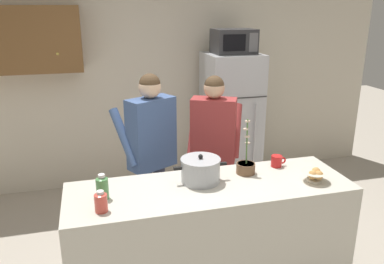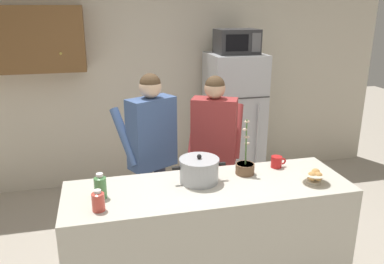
{
  "view_description": "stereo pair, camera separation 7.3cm",
  "coord_description": "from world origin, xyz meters",
  "px_view_note": "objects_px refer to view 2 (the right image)",
  "views": [
    {
      "loc": [
        -0.82,
        -2.51,
        2.2
      ],
      "look_at": [
        0.0,
        0.55,
        1.17
      ],
      "focal_mm": 36.38,
      "sensor_mm": 36.0,
      "label": 1
    },
    {
      "loc": [
        -0.75,
        -2.53,
        2.2
      ],
      "look_at": [
        0.0,
        0.55,
        1.17
      ],
      "focal_mm": 36.38,
      "sensor_mm": 36.0,
      "label": 2
    }
  ],
  "objects_px": {
    "bottle_near_edge": "(100,186)",
    "coffee_mug": "(277,162)",
    "person_near_pot": "(152,142)",
    "person_by_sink": "(214,140)",
    "potted_orchid": "(245,166)",
    "cooking_pot": "(199,170)",
    "bread_bowl": "(314,176)",
    "refrigerator": "(233,121)",
    "bottle_mid_counter": "(98,200)",
    "microwave": "(237,41)"
  },
  "relations": [
    {
      "from": "potted_orchid",
      "to": "bread_bowl",
      "type": "bearing_deg",
      "value": -31.85
    },
    {
      "from": "microwave",
      "to": "bottle_near_edge",
      "type": "height_order",
      "value": "microwave"
    },
    {
      "from": "person_by_sink",
      "to": "potted_orchid",
      "type": "xyz_separation_m",
      "value": [
        0.07,
        -0.61,
        -0.02
      ]
    },
    {
      "from": "bread_bowl",
      "to": "bottle_mid_counter",
      "type": "relative_size",
      "value": 1.39
    },
    {
      "from": "bottle_near_edge",
      "to": "coffee_mug",
      "type": "bearing_deg",
      "value": 8.22
    },
    {
      "from": "refrigerator",
      "to": "bottle_near_edge",
      "type": "distance_m",
      "value": 2.47
    },
    {
      "from": "person_near_pot",
      "to": "cooking_pot",
      "type": "relative_size",
      "value": 4.0
    },
    {
      "from": "bread_bowl",
      "to": "refrigerator",
      "type": "bearing_deg",
      "value": 88.35
    },
    {
      "from": "refrigerator",
      "to": "coffee_mug",
      "type": "xyz_separation_m",
      "value": [
        -0.2,
        -1.64,
        0.13
      ]
    },
    {
      "from": "coffee_mug",
      "to": "bottle_mid_counter",
      "type": "xyz_separation_m",
      "value": [
        -1.45,
        -0.39,
        0.02
      ]
    },
    {
      "from": "bread_bowl",
      "to": "bottle_near_edge",
      "type": "xyz_separation_m",
      "value": [
        -1.58,
        0.14,
        0.04
      ]
    },
    {
      "from": "coffee_mug",
      "to": "potted_orchid",
      "type": "height_order",
      "value": "potted_orchid"
    },
    {
      "from": "coffee_mug",
      "to": "bottle_near_edge",
      "type": "xyz_separation_m",
      "value": [
        -1.43,
        -0.21,
        0.04
      ]
    },
    {
      "from": "microwave",
      "to": "person_near_pot",
      "type": "relative_size",
      "value": 0.29
    },
    {
      "from": "coffee_mug",
      "to": "bottle_mid_counter",
      "type": "distance_m",
      "value": 1.5
    },
    {
      "from": "person_by_sink",
      "to": "bottle_mid_counter",
      "type": "xyz_separation_m",
      "value": [
        -1.07,
        -0.94,
        -0.01
      ]
    },
    {
      "from": "potted_orchid",
      "to": "cooking_pot",
      "type": "bearing_deg",
      "value": -171.94
    },
    {
      "from": "coffee_mug",
      "to": "refrigerator",
      "type": "bearing_deg",
      "value": 82.94
    },
    {
      "from": "refrigerator",
      "to": "bread_bowl",
      "type": "bearing_deg",
      "value": -91.65
    },
    {
      "from": "bread_bowl",
      "to": "potted_orchid",
      "type": "bearing_deg",
      "value": 148.15
    },
    {
      "from": "person_by_sink",
      "to": "coffee_mug",
      "type": "distance_m",
      "value": 0.67
    },
    {
      "from": "refrigerator",
      "to": "person_by_sink",
      "type": "distance_m",
      "value": 1.25
    },
    {
      "from": "person_near_pot",
      "to": "coffee_mug",
      "type": "bearing_deg",
      "value": -29.07
    },
    {
      "from": "microwave",
      "to": "potted_orchid",
      "type": "distance_m",
      "value": 1.94
    },
    {
      "from": "bottle_near_edge",
      "to": "bread_bowl",
      "type": "bearing_deg",
      "value": -4.92
    },
    {
      "from": "cooking_pot",
      "to": "microwave",
      "type": "bearing_deg",
      "value": 62.58
    },
    {
      "from": "cooking_pot",
      "to": "bottle_near_edge",
      "type": "height_order",
      "value": "cooking_pot"
    },
    {
      "from": "bottle_mid_counter",
      "to": "person_by_sink",
      "type": "bearing_deg",
      "value": 41.22
    },
    {
      "from": "bottle_mid_counter",
      "to": "refrigerator",
      "type": "bearing_deg",
      "value": 50.86
    },
    {
      "from": "cooking_pot",
      "to": "coffee_mug",
      "type": "bearing_deg",
      "value": 9.61
    },
    {
      "from": "bottle_mid_counter",
      "to": "coffee_mug",
      "type": "bearing_deg",
      "value": 15.06
    },
    {
      "from": "person_by_sink",
      "to": "bottle_near_edge",
      "type": "distance_m",
      "value": 1.29
    },
    {
      "from": "coffee_mug",
      "to": "person_near_pot",
      "type": "bearing_deg",
      "value": 150.93
    },
    {
      "from": "cooking_pot",
      "to": "person_by_sink",
      "type": "bearing_deg",
      "value": 64.43
    },
    {
      "from": "bottle_near_edge",
      "to": "potted_orchid",
      "type": "bearing_deg",
      "value": 7.3
    },
    {
      "from": "cooking_pot",
      "to": "potted_orchid",
      "type": "relative_size",
      "value": 0.92
    },
    {
      "from": "microwave",
      "to": "bread_bowl",
      "type": "bearing_deg",
      "value": -91.67
    },
    {
      "from": "person_near_pot",
      "to": "coffee_mug",
      "type": "xyz_separation_m",
      "value": [
        0.97,
        -0.54,
        -0.07
      ]
    },
    {
      "from": "refrigerator",
      "to": "bottle_mid_counter",
      "type": "distance_m",
      "value": 2.62
    },
    {
      "from": "microwave",
      "to": "potted_orchid",
      "type": "height_order",
      "value": "microwave"
    },
    {
      "from": "microwave",
      "to": "coffee_mug",
      "type": "relative_size",
      "value": 3.66
    },
    {
      "from": "person_near_pot",
      "to": "bottle_mid_counter",
      "type": "height_order",
      "value": "person_near_pot"
    },
    {
      "from": "bottle_near_edge",
      "to": "bottle_mid_counter",
      "type": "bearing_deg",
      "value": -95.53
    },
    {
      "from": "cooking_pot",
      "to": "potted_orchid",
      "type": "distance_m",
      "value": 0.4
    },
    {
      "from": "person_by_sink",
      "to": "cooking_pot",
      "type": "height_order",
      "value": "person_by_sink"
    },
    {
      "from": "microwave",
      "to": "person_by_sink",
      "type": "height_order",
      "value": "microwave"
    },
    {
      "from": "coffee_mug",
      "to": "cooking_pot",
      "type": "bearing_deg",
      "value": -170.39
    },
    {
      "from": "coffee_mug",
      "to": "bread_bowl",
      "type": "distance_m",
      "value": 0.37
    },
    {
      "from": "bread_bowl",
      "to": "bottle_mid_counter",
      "type": "xyz_separation_m",
      "value": [
        -1.59,
        -0.05,
        0.02
      ]
    },
    {
      "from": "refrigerator",
      "to": "potted_orchid",
      "type": "relative_size",
      "value": 3.71
    }
  ]
}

